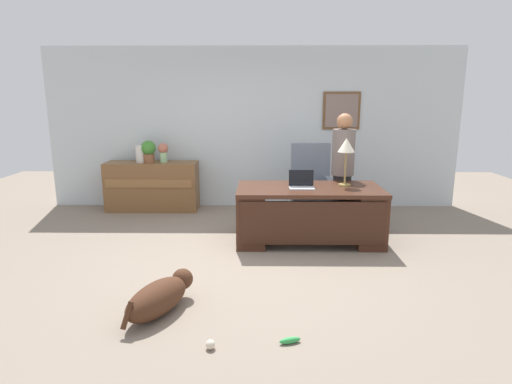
# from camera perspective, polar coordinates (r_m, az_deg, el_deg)

# --- Properties ---
(ground_plane) EXTENTS (12.00, 12.00, 0.00)m
(ground_plane) POSITION_cam_1_polar(r_m,az_deg,el_deg) (5.13, -0.89, -8.94)
(ground_plane) COLOR gray
(back_wall) EXTENTS (7.00, 0.16, 2.70)m
(back_wall) POSITION_cam_1_polar(r_m,az_deg,el_deg) (7.39, -0.29, 8.50)
(back_wall) COLOR silver
(back_wall) RESTS_ON ground_plane
(desk) EXTENTS (1.88, 0.93, 0.73)m
(desk) POSITION_cam_1_polar(r_m,az_deg,el_deg) (5.65, 7.11, -2.71)
(desk) COLOR #422316
(desk) RESTS_ON ground_plane
(credenza) EXTENTS (1.52, 0.50, 0.82)m
(credenza) POSITION_cam_1_polar(r_m,az_deg,el_deg) (7.40, -13.67, 0.77)
(credenza) COLOR brown
(credenza) RESTS_ON ground_plane
(armchair) EXTENTS (0.60, 0.59, 1.18)m
(armchair) POSITION_cam_1_polar(r_m,az_deg,el_deg) (6.63, 7.34, 0.61)
(armchair) COLOR slate
(armchair) RESTS_ON ground_plane
(person_standing) EXTENTS (0.32, 0.32, 1.66)m
(person_standing) POSITION_cam_1_polar(r_m,az_deg,el_deg) (6.21, 11.48, 2.83)
(person_standing) COLOR #262323
(person_standing) RESTS_ON ground_plane
(dog_lying) EXTENTS (0.60, 0.84, 0.30)m
(dog_lying) POSITION_cam_1_polar(r_m,az_deg,el_deg) (3.99, -12.71, -13.48)
(dog_lying) COLOR #472819
(dog_lying) RESTS_ON ground_plane
(laptop) EXTENTS (0.32, 0.22, 0.22)m
(laptop) POSITION_cam_1_polar(r_m,az_deg,el_deg) (5.54, 6.09, 1.13)
(laptop) COLOR #B2B5BA
(laptop) RESTS_ON desk
(desk_lamp) EXTENTS (0.22, 0.22, 0.63)m
(desk_lamp) POSITION_cam_1_polar(r_m,az_deg,el_deg) (5.69, 11.97, 5.74)
(desk_lamp) COLOR #9E8447
(desk_lamp) RESTS_ON desk
(vase_with_flowers) EXTENTS (0.17, 0.17, 0.32)m
(vase_with_flowers) POSITION_cam_1_polar(r_m,az_deg,el_deg) (7.26, -12.29, 5.35)
(vase_with_flowers) COLOR #99CB91
(vase_with_flowers) RESTS_ON credenza
(vase_empty) EXTENTS (0.16, 0.16, 0.28)m
(vase_empty) POSITION_cam_1_polar(r_m,az_deg,el_deg) (7.36, -15.18, 4.95)
(vase_empty) COLOR silver
(vase_empty) RESTS_ON credenza
(potted_plant) EXTENTS (0.24, 0.24, 0.36)m
(potted_plant) POSITION_cam_1_polar(r_m,az_deg,el_deg) (7.32, -14.17, 5.41)
(potted_plant) COLOR brown
(potted_plant) RESTS_ON credenza
(dog_toy_ball) EXTENTS (0.07, 0.07, 0.07)m
(dog_toy_ball) POSITION_cam_1_polar(r_m,az_deg,el_deg) (3.48, -6.11, -19.61)
(dog_toy_ball) COLOR beige
(dog_toy_ball) RESTS_ON ground_plane
(dog_toy_bone) EXTENTS (0.18, 0.10, 0.05)m
(dog_toy_bone) POSITION_cam_1_polar(r_m,az_deg,el_deg) (3.54, 4.56, -19.16)
(dog_toy_bone) COLOR green
(dog_toy_bone) RESTS_ON ground_plane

